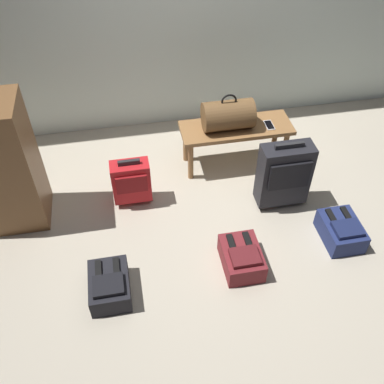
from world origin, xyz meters
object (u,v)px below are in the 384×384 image
Objects in this scene: cell_phone at (269,125)px; backpack_maroon at (242,258)px; bench at (236,132)px; suitcase_upright_charcoal at (284,174)px; duffel_bag_brown at (228,115)px; backpack_dark at (110,285)px; suitcase_small_red at (131,181)px; backpack_navy at (341,231)px.

backpack_maroon is at bearing -115.38° from cell_phone.
cell_phone is (0.29, -0.04, 0.07)m from bench.
bench is at bearing 113.06° from suitcase_upright_charcoal.
suitcase_upright_charcoal is 0.80m from backpack_maroon.
duffel_bag_brown is 1.16× the size of backpack_dark.
suitcase_small_red is (-1.28, -0.30, -0.19)m from cell_phone.
cell_phone is at bearing 13.20° from suitcase_small_red.
bench is at bearing 78.13° from backpack_maroon.
bench is at bearing 0.00° from duffel_bag_brown.
suitcase_small_red is at bearing 168.49° from suitcase_upright_charcoal.
backpack_dark is (-1.15, -1.24, -0.46)m from duffel_bag_brown.
bench is 1.23m from backpack_maroon.
suitcase_small_red reaches higher than bench.
backpack_navy is at bearing 7.43° from backpack_maroon.
suitcase_small_red is (-0.90, -0.34, -0.32)m from duffel_bag_brown.
suitcase_upright_charcoal reaches higher than cell_phone.
suitcase_upright_charcoal is at bearing 49.41° from backpack_maroon.
cell_phone is 1.12m from backpack_navy.
suitcase_upright_charcoal is at bearing -60.37° from duffel_bag_brown.
backpack_dark is at bearing -105.34° from suitcase_small_red.
backpack_navy is (1.58, -0.73, -0.15)m from suitcase_small_red.
duffel_bag_brown reaches higher than cell_phone.
backpack_maroon is (-0.54, -1.13, -0.33)m from cell_phone.
suitcase_small_red reaches higher than backpack_dark.
suitcase_small_red is 1.12m from backpack_maroon.
cell_phone is 0.38× the size of backpack_maroon.
bench reaches higher than backpack_navy.
suitcase_small_red is at bearing 155.36° from backpack_navy.
duffel_bag_brown reaches higher than backpack_dark.
backpack_navy is (0.84, 0.11, 0.00)m from backpack_maroon.
suitcase_upright_charcoal is (0.25, -0.59, -0.02)m from bench.
duffel_bag_brown is at bearing 122.58° from backpack_navy.
suitcase_upright_charcoal is 1.41× the size of suitcase_small_red.
suitcase_upright_charcoal reaches higher than bench.
suitcase_upright_charcoal reaches higher than backpack_maroon.
backpack_navy is (0.34, -0.47, -0.24)m from suitcase_upright_charcoal.
backpack_maroon and backpack_navy have the same top height.
duffel_bag_brown is at bearing 173.62° from cell_phone.
backpack_maroon is 1.00× the size of backpack_dark.
bench is 1.25m from backpack_navy.
duffel_bag_brown is 3.06× the size of cell_phone.
suitcase_small_red is 0.94m from backpack_dark.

